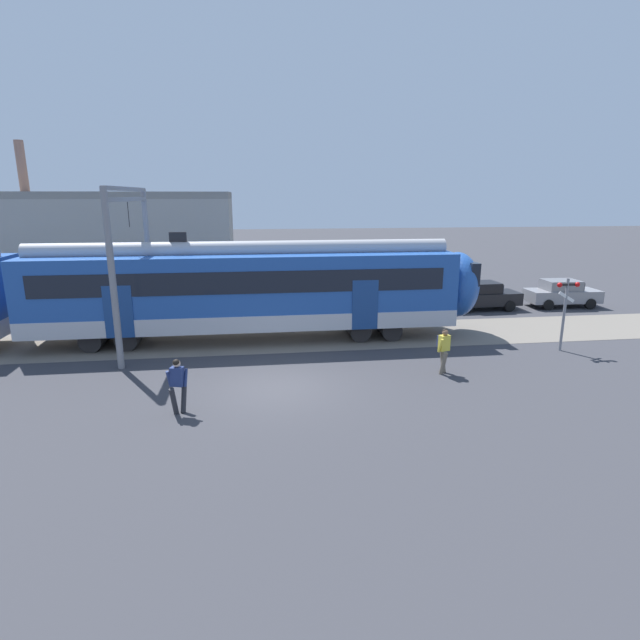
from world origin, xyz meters
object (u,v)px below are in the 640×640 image
Objects in this scene: pedestrian_navy at (178,382)px; crossing_signal at (566,303)px; commuter_train at (36,294)px; parked_car_black at (482,296)px; parked_car_grey at (562,293)px; pedestrian_yellow at (444,347)px.

crossing_signal is at bearing 15.90° from pedestrian_navy.
commuter_train is 22.83× the size of pedestrian_navy.
parked_car_black and parked_car_grey have the same top height.
parked_car_grey is 1.35× the size of crossing_signal.
parked_car_grey is (26.27, 4.42, -1.47)m from commuter_train.
pedestrian_navy is 22.99m from parked_car_grey.
pedestrian_navy is at bearing -148.77° from parked_car_grey.
pedestrian_navy is (6.62, -7.51, -1.29)m from commuter_train.
parked_car_grey is (4.83, 0.06, 0.00)m from parked_car_black.
pedestrian_yellow is at bearing -161.47° from crossing_signal.
commuter_train reaches higher than parked_car_black.
pedestrian_yellow reaches higher than parked_car_black.
parked_car_black is 1.00× the size of parked_car_grey.
parked_car_black is 7.78m from crossing_signal.
crossing_signal is at bearing 18.53° from pedestrian_yellow.
pedestrian_yellow is 6.21m from crossing_signal.
parked_car_grey is at bearing 9.54° from commuter_train.
commuter_train is 9.39× the size of parked_car_black.
pedestrian_yellow is at bearing -18.78° from commuter_train.
crossing_signal is at bearing -91.12° from parked_car_black.
crossing_signal is (14.68, 4.18, 1.05)m from pedestrian_navy.
crossing_signal reaches higher than pedestrian_yellow.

